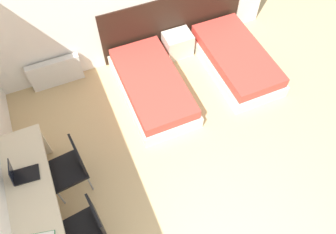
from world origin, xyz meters
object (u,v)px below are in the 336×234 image
bed_near_window (152,87)px  chair_near_laptop (70,166)px  chair_near_notebook (87,227)px  laptop (21,174)px  nightstand (178,44)px  bed_near_door (236,60)px

bed_near_window → chair_near_laptop: 1.93m
chair_near_laptop → chair_near_notebook: (-0.00, -0.86, 0.00)m
laptop → nightstand: bearing=37.3°
chair_near_notebook → laptop: size_ratio=2.80×
nightstand → chair_near_laptop: 3.01m
bed_near_door → chair_near_laptop: 3.36m
chair_near_notebook → laptop: bearing=115.6°
bed_near_window → chair_near_notebook: chair_near_notebook is taller
chair_near_laptop → bed_near_door: bearing=12.7°
bed_near_window → laptop: laptop is taller
chair_near_notebook → chair_near_laptop: bearing=82.8°
bed_near_window → nightstand: 1.09m
laptop → chair_near_laptop: bearing=8.9°
bed_near_window → bed_near_door: size_ratio=1.00×
chair_near_laptop → chair_near_notebook: size_ratio=1.00×
nightstand → laptop: bearing=-147.4°
chair_near_laptop → chair_near_notebook: same height
bed_near_window → chair_near_laptop: size_ratio=2.08×
chair_near_notebook → laptop: (-0.53, 0.82, 0.30)m
nightstand → laptop: 3.50m
bed_near_door → chair_near_notebook: size_ratio=2.08×
bed_near_window → nightstand: size_ratio=3.77×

